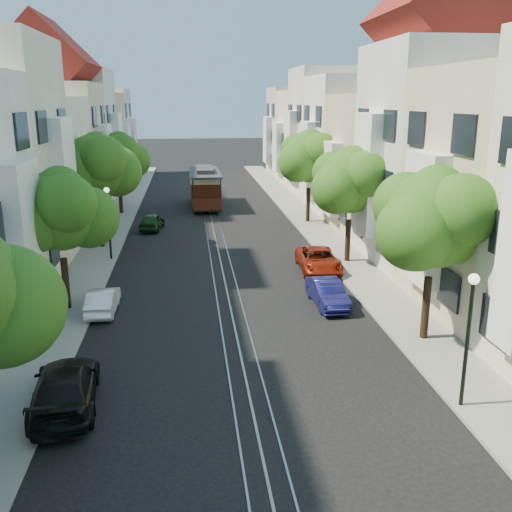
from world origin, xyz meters
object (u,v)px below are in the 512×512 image
object	(u,v)px
tree_w_b	(61,213)
parked_car_w_mid	(103,300)
parked_car_e_mid	(328,293)
tree_e_c	(351,183)
parked_car_e_far	(318,260)
lamp_east	(470,321)
parked_car_w_far	(152,221)
lamp_west	(108,212)
tree_e_d	(310,158)
tree_w_c	(98,167)
parked_car_w_near	(65,388)
tree_e_b	(435,221)
tree_w_d	(119,157)
cable_car	(205,186)

from	to	relation	value
tree_w_b	parked_car_w_mid	distance (m)	4.17
parked_car_e_mid	tree_e_c	bearing A→B (deg)	64.52
tree_e_c	parked_car_e_far	world-z (taller)	tree_e_c
lamp_east	parked_car_w_far	xyz separation A→B (m)	(-10.70, 25.96, -2.25)
lamp_west	parked_car_w_mid	world-z (taller)	lamp_west
tree_e_d	tree_w_c	size ratio (longest dim) A/B	0.97
tree_w_b	parked_car_e_mid	bearing A→B (deg)	-3.72
parked_car_w_near	tree_e_b	bearing A→B (deg)	-170.29
tree_w_d	parked_car_w_near	distance (m)	30.81
parked_car_w_far	tree_e_d	bearing A→B (deg)	-167.51
tree_e_b	parked_car_w_mid	size ratio (longest dim) A/B	2.03
cable_car	parked_car_w_mid	bearing A→B (deg)	-102.61
tree_w_c	tree_w_d	distance (m)	11.01
tree_e_d	cable_car	world-z (taller)	tree_e_d
parked_car_w_near	parked_car_w_mid	size ratio (longest dim) A/B	1.39
cable_car	tree_e_d	bearing A→B (deg)	-45.97
tree_w_c	tree_w_d	world-z (taller)	tree_w_c
cable_car	lamp_east	bearing A→B (deg)	-79.87
tree_w_c	parked_car_w_far	bearing A→B (deg)	61.20
tree_e_c	parked_car_w_near	bearing A→B (deg)	-131.53
tree_e_c	parked_car_w_mid	world-z (taller)	tree_e_c
tree_w_d	parked_car_e_mid	distance (m)	25.82
parked_car_e_far	lamp_west	bearing A→B (deg)	165.69
parked_car_e_far	tree_e_d	bearing A→B (deg)	82.94
tree_w_b	parked_car_e_far	xyz separation A→B (m)	(12.33, 4.58, -3.78)
tree_e_b	tree_e_d	world-z (taller)	tree_e_d
tree_w_d	lamp_west	bearing A→B (deg)	-86.56
tree_w_d	parked_car_w_far	distance (m)	7.73
tree_e_b	tree_e_c	distance (m)	11.00
tree_w_d	parked_car_w_far	size ratio (longest dim) A/B	1.85
lamp_east	parked_car_w_near	bearing A→B (deg)	173.04
lamp_west	parked_car_w_far	xyz separation A→B (m)	(1.90, 7.96, -2.25)
tree_e_b	tree_w_c	size ratio (longest dim) A/B	0.94
parked_car_e_mid	parked_car_w_far	size ratio (longest dim) A/B	1.02
tree_e_d	tree_w_b	distance (m)	22.28
tree_w_b	lamp_west	bearing A→B (deg)	84.03
tree_e_c	parked_car_w_far	size ratio (longest dim) A/B	1.85
tree_e_b	lamp_east	size ratio (longest dim) A/B	1.61
tree_e_d	parked_car_w_near	size ratio (longest dim) A/B	1.49
cable_car	parked_car_e_far	size ratio (longest dim) A/B	1.82
tree_e_c	parked_car_w_far	world-z (taller)	tree_e_c
tree_e_c	tree_e_b	bearing A→B (deg)	-90.00
tree_w_c	tree_e_d	bearing A→B (deg)	22.62
cable_car	parked_car_e_mid	xyz separation A→B (m)	(4.69, -25.39, -1.25)
lamp_west	tree_w_d	bearing A→B (deg)	93.44
tree_e_b	cable_car	world-z (taller)	tree_e_b
tree_w_b	parked_car_w_near	size ratio (longest dim) A/B	1.37
parked_car_w_near	parked_car_w_mid	xyz separation A→B (m)	(0.00, 8.11, -0.12)
tree_w_d	parked_car_e_far	distance (m)	21.71
lamp_east	parked_car_w_far	size ratio (longest dim) A/B	1.18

